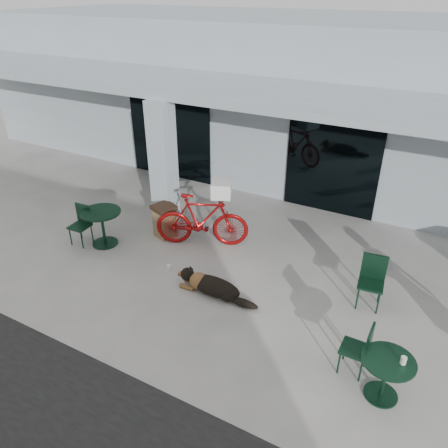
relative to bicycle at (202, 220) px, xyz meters
The scene contains 17 objects.
ground 2.02m from the bicycle, 83.38° to the right, with size 80.00×80.00×0.00m, color #B9B5AE.
building 6.80m from the bicycle, 88.09° to the left, with size 22.00×7.00×4.50m, color #A5B2BB.
storefront_glass_left 4.34m from the bicycle, 134.05° to the left, with size 2.80×0.06×2.70m, color black.
storefront_glass_right 3.75m from the bicycle, 56.74° to the left, with size 2.40×0.06×2.70m, color black.
column 1.63m from the bicycle, 162.64° to the left, with size 0.50×0.50×3.12m, color #A5B2BB.
overhang 3.09m from the bicycle, 82.61° to the left, with size 22.00×2.80×0.18m, color #A5B2BB.
bicycle is the anchor object (origin of this frame).
laundry_basket 0.92m from the bicycle, 24.23° to the left, with size 0.57×0.42×0.34m, color white.
dog 1.96m from the bicycle, 52.24° to the right, with size 1.30×0.43×0.43m, color black, non-canonical shape.
cup_near_dog 1.37m from the bicycle, 94.21° to the right, with size 0.09×0.09×0.11m, color white.
cafe_table_near 2.29m from the bicycle, 151.58° to the right, with size 0.90×0.90×0.85m, color #123421, non-canonical shape.
cafe_chair_near 2.83m from the bicycle, 152.05° to the right, with size 0.42×0.46×0.93m, color #123421, non-canonical shape.
cafe_table_far 5.14m from the bicycle, 27.90° to the right, with size 0.76×0.76×0.72m, color #123421, non-canonical shape.
cafe_chair_far_a 3.90m from the bicycle, ahead, with size 0.46×0.50×1.01m, color #123421, non-canonical shape.
cafe_chair_far_b 4.55m from the bicycle, 27.84° to the right, with size 0.41×0.45×0.91m, color #123421, non-canonical shape.
cup_on_table 5.27m from the bicycle, 26.68° to the right, with size 0.08×0.08×0.12m, color white.
trash_receptacle 1.01m from the bicycle, behind, with size 0.48×0.48×0.81m, color olive, non-canonical shape.
Camera 1 is at (4.40, -5.50, 5.36)m, focal length 35.00 mm.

